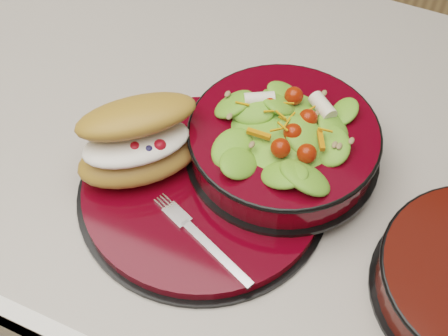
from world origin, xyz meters
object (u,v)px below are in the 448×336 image
at_px(island_counter, 201,265).
at_px(salad_bowl, 284,136).
at_px(croissant, 139,141).
at_px(fork, 204,241).
at_px(dinner_plate, 204,189).

xyz_separation_m(island_counter, salad_bowl, (0.15, -0.04, 0.50)).
distance_m(salad_bowl, croissant, 0.18).
bearing_deg(croissant, salad_bowl, -13.90).
bearing_deg(fork, dinner_plate, 49.50).
relative_size(dinner_plate, fork, 2.28).
height_order(island_counter, croissant, croissant).
xyz_separation_m(salad_bowl, croissant, (-0.16, -0.09, 0.01)).
distance_m(island_counter, croissant, 0.53).
bearing_deg(croissant, island_counter, 42.74).
bearing_deg(dinner_plate, fork, -63.58).
height_order(salad_bowl, croissant, salad_bowl).
distance_m(island_counter, fork, 0.52).
relative_size(dinner_plate, salad_bowl, 1.28).
bearing_deg(island_counter, dinner_plate, -57.70).
height_order(dinner_plate, croissant, croissant).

